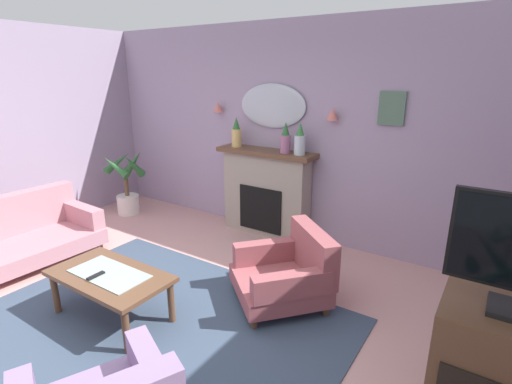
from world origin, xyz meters
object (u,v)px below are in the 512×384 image
at_px(mantel_vase_centre, 285,139).
at_px(potted_plant_corner_palm, 127,185).
at_px(coffee_table, 110,280).
at_px(armchair_beside_couch, 288,272).
at_px(wall_sconce_left, 218,107).
at_px(floral_couch, 13,238).
at_px(mantel_vase_right, 236,134).
at_px(framed_picture, 392,108).
at_px(tv_remote, 96,276).
at_px(wall_mirror, 272,106).
at_px(tv_cabinet, 509,383).
at_px(fireplace, 266,193).
at_px(mantel_vase_left, 300,141).
at_px(wall_sconce_right, 333,114).

xyz_separation_m(mantel_vase_centre, potted_plant_corner_palm, (-2.50, -0.49, -0.88)).
bearing_deg(coffee_table, armchair_beside_couch, 43.51).
xyz_separation_m(wall_sconce_left, coffee_table, (0.73, -2.48, -1.28)).
xyz_separation_m(coffee_table, potted_plant_corner_palm, (-2.08, 1.87, 0.07)).
bearing_deg(wall_sconce_left, floral_couch, -113.53).
distance_m(mantel_vase_right, floral_couch, 2.93).
xyz_separation_m(framed_picture, tv_remote, (-1.66, -2.64, -1.30)).
bearing_deg(wall_mirror, floral_couch, -127.50).
height_order(mantel_vase_right, tv_cabinet, mantel_vase_right).
relative_size(fireplace, floral_couch, 0.78).
height_order(mantel_vase_centre, tv_cabinet, mantel_vase_centre).
bearing_deg(mantel_vase_left, tv_cabinet, -39.32).
xyz_separation_m(wall_sconce_left, potted_plant_corner_palm, (-1.35, -0.61, -1.21)).
height_order(mantel_vase_right, wall_sconce_left, wall_sconce_left).
distance_m(tv_remote, tv_cabinet, 3.05).
bearing_deg(mantel_vase_left, mantel_vase_right, 180.00).
relative_size(tv_remote, tv_cabinet, 0.18).
bearing_deg(tv_cabinet, framed_picture, 122.56).
bearing_deg(mantel_vase_centre, potted_plant_corner_palm, -168.83).
relative_size(fireplace, wall_sconce_right, 9.71).
height_order(mantel_vase_right, wall_mirror, wall_mirror).
bearing_deg(mantel_vase_centre, fireplace, 174.61).
bearing_deg(mantel_vase_left, fireplace, 176.76).
bearing_deg(armchair_beside_couch, potted_plant_corner_palm, 166.95).
relative_size(mantel_vase_right, floral_couch, 0.23).
bearing_deg(floral_couch, wall_sconce_left, 66.47).
distance_m(fireplace, framed_picture, 1.91).
relative_size(floral_couch, tv_cabinet, 1.94).
height_order(mantel_vase_right, armchair_beside_couch, mantel_vase_right).
bearing_deg(mantel_vase_right, armchair_beside_couch, -39.64).
distance_m(coffee_table, tv_cabinet, 2.99).
xyz_separation_m(mantel_vase_centre, armchair_beside_couch, (0.76, -1.25, -1.02)).
bearing_deg(tv_remote, wall_sconce_right, 68.61).
distance_m(tv_cabinet, potted_plant_corner_palm, 5.23).
bearing_deg(mantel_vase_right, framed_picture, 5.27).
xyz_separation_m(mantel_vase_right, wall_sconce_right, (1.30, 0.12, 0.33)).
height_order(mantel_vase_left, armchair_beside_couch, mantel_vase_left).
distance_m(mantel_vase_right, wall_sconce_left, 0.53).
relative_size(wall_sconce_left, tv_cabinet, 0.16).
height_order(mantel_vase_centre, wall_mirror, wall_mirror).
xyz_separation_m(wall_mirror, coffee_table, (-0.12, -2.53, -1.33)).
bearing_deg(armchair_beside_couch, mantel_vase_left, 114.07).
xyz_separation_m(mantel_vase_centre, wall_sconce_left, (-1.15, 0.12, 0.33)).
xyz_separation_m(wall_sconce_right, potted_plant_corner_palm, (-3.05, -0.61, -1.21)).
relative_size(mantel_vase_right, wall_sconce_right, 2.85).
relative_size(tv_remote, floral_couch, 0.09).
bearing_deg(mantel_vase_right, coffee_table, -81.97).
xyz_separation_m(fireplace, wall_mirror, (0.00, 0.14, 1.14)).
bearing_deg(wall_sconce_left, potted_plant_corner_palm, -155.56).
relative_size(wall_sconce_right, coffee_table, 0.13).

